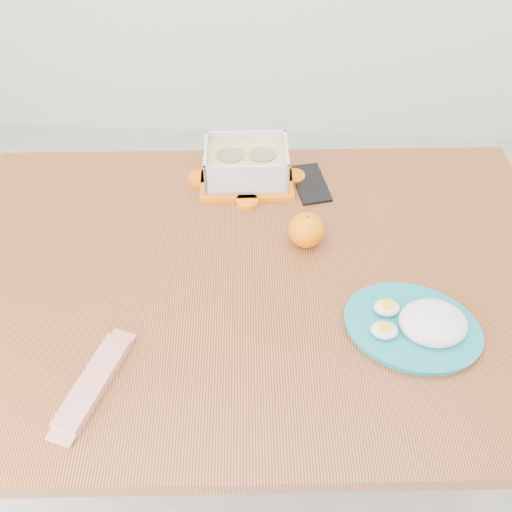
{
  "coord_description": "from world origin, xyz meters",
  "views": [
    {
      "loc": [
        -0.09,
        -0.67,
        1.67
      ],
      "look_at": [
        -0.13,
        0.13,
        0.81
      ],
      "focal_mm": 40.0,
      "sensor_mm": 36.0,
      "label": 1
    }
  ],
  "objects_px": {
    "dining_table": "(256,300)",
    "smartphone": "(310,184)",
    "food_container": "(246,164)",
    "orange_fruit": "(306,230)",
    "rice_plate": "(419,324)"
  },
  "relations": [
    {
      "from": "dining_table",
      "to": "smartphone",
      "type": "xyz_separation_m",
      "value": [
        0.12,
        0.31,
        0.09
      ]
    },
    {
      "from": "food_container",
      "to": "smartphone",
      "type": "relative_size",
      "value": 1.64
    },
    {
      "from": "food_container",
      "to": "dining_table",
      "type": "bearing_deg",
      "value": -87.26
    },
    {
      "from": "food_container",
      "to": "orange_fruit",
      "type": "relative_size",
      "value": 3.01
    },
    {
      "from": "food_container",
      "to": "smartphone",
      "type": "height_order",
      "value": "food_container"
    },
    {
      "from": "dining_table",
      "to": "orange_fruit",
      "type": "xyz_separation_m",
      "value": [
        0.11,
        0.1,
        0.13
      ]
    },
    {
      "from": "food_container",
      "to": "rice_plate",
      "type": "height_order",
      "value": "food_container"
    },
    {
      "from": "food_container",
      "to": "smartphone",
      "type": "bearing_deg",
      "value": -8.73
    },
    {
      "from": "dining_table",
      "to": "smartphone",
      "type": "height_order",
      "value": "smartphone"
    },
    {
      "from": "orange_fruit",
      "to": "smartphone",
      "type": "distance_m",
      "value": 0.21
    },
    {
      "from": "rice_plate",
      "to": "dining_table",
      "type": "bearing_deg",
      "value": 173.98
    },
    {
      "from": "rice_plate",
      "to": "orange_fruit",
      "type": "bearing_deg",
      "value": 148.83
    },
    {
      "from": "food_container",
      "to": "orange_fruit",
      "type": "xyz_separation_m",
      "value": [
        0.15,
        -0.22,
        -0.01
      ]
    },
    {
      "from": "orange_fruit",
      "to": "food_container",
      "type": "bearing_deg",
      "value": 123.9
    },
    {
      "from": "rice_plate",
      "to": "smartphone",
      "type": "distance_m",
      "value": 0.48
    }
  ]
}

